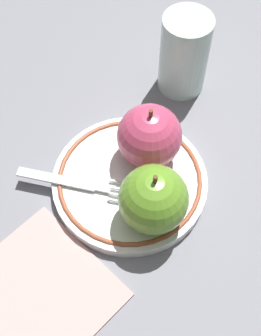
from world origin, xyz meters
TOP-DOWN VIEW (x-y plane):
  - ground_plane at (0.00, 0.00)m, footprint 2.00×2.00m
  - plate at (0.01, -0.00)m, footprint 0.19×0.19m
  - apple_red_whole at (0.01, -0.04)m, footprint 0.08×0.08m
  - apple_second_whole at (-0.04, 0.03)m, footprint 0.08×0.08m
  - fork at (0.05, 0.03)m, footprint 0.18×0.06m
  - drinking_glass at (0.02, -0.18)m, footprint 0.07×0.07m
  - napkin_folded at (0.03, 0.16)m, footprint 0.18×0.17m

SIDE VIEW (x-z plane):
  - ground_plane at x=0.00m, z-range 0.00..0.00m
  - napkin_folded at x=0.03m, z-range 0.00..0.01m
  - plate at x=0.01m, z-range 0.00..0.02m
  - fork at x=0.05m, z-range 0.02..0.02m
  - apple_red_whole at x=0.01m, z-range 0.01..0.10m
  - apple_second_whole at x=-0.04m, z-range 0.01..0.10m
  - drinking_glass at x=0.02m, z-range 0.00..0.12m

